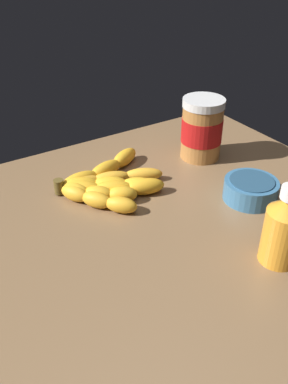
% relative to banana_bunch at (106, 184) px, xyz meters
% --- Properties ---
extents(ground_plane, '(0.90, 0.77, 0.03)m').
position_rel_banana_bunch_xyz_m(ground_plane, '(-0.02, 0.15, -0.03)').
color(ground_plane, brown).
extents(banana_bunch, '(0.23, 0.23, 0.03)m').
position_rel_banana_bunch_xyz_m(banana_bunch, '(0.00, 0.00, 0.00)').
color(banana_bunch, gold).
rests_on(banana_bunch, ground_plane).
extents(peanut_butter_jar, '(0.09, 0.09, 0.14)m').
position_rel_banana_bunch_xyz_m(peanut_butter_jar, '(-0.26, -0.02, 0.05)').
color(peanut_butter_jar, '#B27238').
rests_on(peanut_butter_jar, ground_plane).
extents(honey_bottle, '(0.06, 0.06, 0.14)m').
position_rel_banana_bunch_xyz_m(honey_bottle, '(-0.14, 0.33, 0.05)').
color(honey_bottle, orange).
rests_on(honey_bottle, ground_plane).
extents(small_bowl, '(0.11, 0.11, 0.04)m').
position_rel_banana_bunch_xyz_m(small_bowl, '(-0.23, 0.18, 0.01)').
color(small_bowl, teal).
rests_on(small_bowl, ground_plane).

